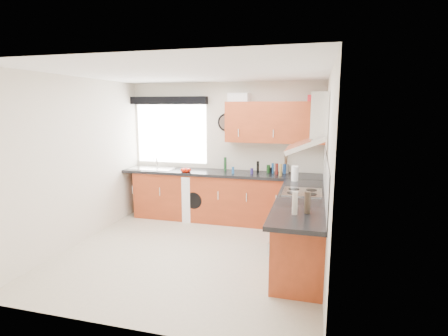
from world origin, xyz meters
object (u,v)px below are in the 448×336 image
(washing_machine, at_px, (199,197))
(oven, at_px, (301,227))
(extractor_hood, at_px, (312,129))
(upper_cabinets, at_px, (275,122))

(washing_machine, bearing_deg, oven, -46.39)
(extractor_hood, distance_m, upper_cabinets, 1.48)
(oven, bearing_deg, extractor_hood, -0.00)
(upper_cabinets, bearing_deg, washing_machine, -175.58)
(extractor_hood, xyz_separation_m, washing_machine, (-2.01, 1.22, -1.35))
(oven, bearing_deg, washing_machine, 147.43)
(oven, distance_m, upper_cabinets, 1.99)
(oven, relative_size, upper_cabinets, 0.50)
(oven, distance_m, extractor_hood, 1.35)
(oven, xyz_separation_m, upper_cabinets, (-0.55, 1.32, 1.38))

